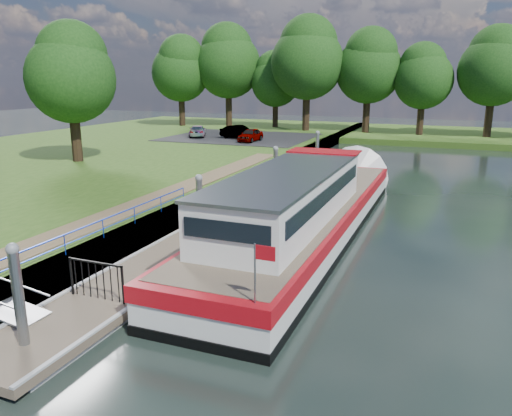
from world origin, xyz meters
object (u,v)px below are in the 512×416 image
at_px(car_a, 250,135).
at_px(car_c, 198,131).
at_px(barge, 309,209).
at_px(car_b, 239,132).
at_px(pontoon, 244,214).

xyz_separation_m(car_a, car_c, (-6.46, 1.66, -0.04)).
xyz_separation_m(barge, car_a, (-12.25, 23.16, 0.35)).
xyz_separation_m(car_b, car_c, (-4.64, 0.14, -0.08)).
bearing_deg(pontoon, car_a, 111.56).
relative_size(pontoon, car_c, 7.72).
bearing_deg(pontoon, car_c, 122.67).
bearing_deg(car_c, pontoon, 98.18).
height_order(pontoon, car_b, car_b).
height_order(pontoon, car_a, car_a).
bearing_deg(car_b, barge, -135.33).
relative_size(barge, car_a, 5.97).
bearing_deg(car_c, barge, 102.52).
distance_m(pontoon, car_b, 25.70).
distance_m(car_a, car_c, 6.67).
bearing_deg(car_b, car_a, -115.01).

